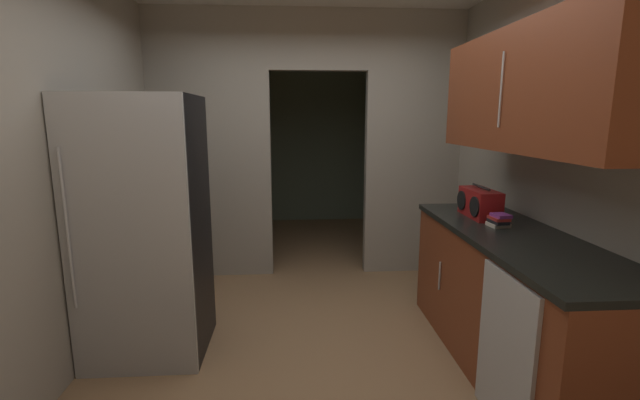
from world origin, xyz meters
TOP-DOWN VIEW (x-y plane):
  - ground at (0.00, 0.00)m, footprint 20.00×20.00m
  - kitchen_partition at (-0.04, 1.73)m, footprint 3.22×0.12m
  - adjoining_room_shell at (0.00, 3.47)m, footprint 3.22×2.56m
  - kitchen_flank_left at (-1.66, -0.39)m, footprint 0.10×4.23m
  - kitchen_flank_right at (1.66, -0.39)m, footprint 0.10×4.23m
  - refrigerator at (-1.21, 0.18)m, footprint 0.79×0.73m
  - lower_cabinet_run at (1.27, -0.22)m, footprint 0.68×2.04m
  - dishwasher at (0.94, -0.79)m, footprint 0.02×0.56m
  - upper_cabinet_counterside at (1.27, -0.22)m, footprint 0.36×1.84m
  - boombox at (1.24, 0.29)m, footprint 0.19×0.41m
  - book_stack at (1.24, -0.02)m, footprint 0.13×0.15m

SIDE VIEW (x-z plane):
  - ground at x=0.00m, z-range 0.00..0.00m
  - dishwasher at x=0.94m, z-range 0.00..0.87m
  - lower_cabinet_run at x=1.27m, z-range 0.00..0.93m
  - refrigerator at x=-1.21m, z-range 0.00..1.82m
  - book_stack at x=1.24m, z-range 0.93..1.02m
  - boombox at x=1.24m, z-range 0.92..1.16m
  - adjoining_room_shell at x=0.00m, z-range 0.00..2.74m
  - kitchen_flank_left at x=-1.66m, z-range 0.00..2.74m
  - kitchen_flank_right at x=1.66m, z-range 0.00..2.74m
  - kitchen_partition at x=-0.04m, z-range 0.10..2.83m
  - upper_cabinet_counterside at x=1.27m, z-range 1.47..2.21m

